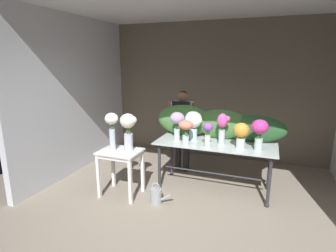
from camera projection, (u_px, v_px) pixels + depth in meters
The scene contains 18 objects.
ground_plane at pixel (196, 184), 4.79m from camera, with size 7.28×7.28×0.00m, color gray.
wall_back at pixel (216, 91), 5.94m from camera, with size 4.86×0.12×2.98m, color #706656.
wall_left at pixel (77, 95), 5.27m from camera, with size 0.12×3.43×2.98m, color silver.
ceiling_slab at pixel (200, 0), 4.07m from camera, with size 4.98×3.43×0.12m, color silver.
display_table_glass at pixel (215, 150), 4.45m from camera, with size 1.95×0.81×0.83m.
side_table_white at pixel (120, 158), 4.28m from camera, with size 0.65×0.51×0.75m.
florist at pixel (182, 123), 5.17m from camera, with size 0.58×0.24×1.59m.
foliage_backdrop at pixel (212, 123), 4.65m from camera, with size 2.22×0.30×0.55m.
vase_violet_ranunculus at pixel (208, 133), 4.15m from camera, with size 0.16×0.16×0.39m.
vase_magenta_hydrangea at pixel (260, 131), 3.98m from camera, with size 0.25×0.25×0.47m.
vase_coral_peonies at pixel (186, 129), 4.25m from camera, with size 0.24×0.23×0.40m.
vase_fuchsia_dahlias at pixel (222, 126), 4.27m from camera, with size 0.21×0.17×0.51m.
vase_lilac_freesia at pixel (177, 122), 4.47m from camera, with size 0.25×0.24×0.49m.
vase_sunset_stock at pixel (241, 133), 4.08m from camera, with size 0.24×0.24×0.40m.
vase_ivory_anemones at pixel (194, 122), 4.52m from camera, with size 0.30×0.29×0.50m.
vase_white_roses_tall at pixel (112, 126), 4.21m from camera, with size 0.21×0.21×0.60m.
vase_cream_lisianthus_tall at pixel (128, 128), 4.17m from camera, with size 0.28×0.24×0.60m.
watering_can at pixel (156, 196), 4.12m from camera, with size 0.35×0.18×0.34m.
Camera 1 is at (1.09, -2.64, 2.14)m, focal length 28.66 mm.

